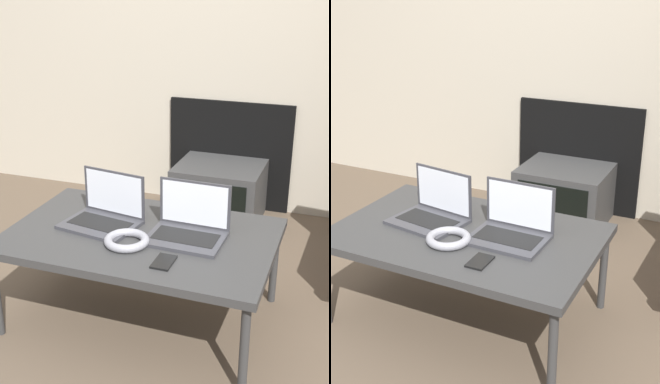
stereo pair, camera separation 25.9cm
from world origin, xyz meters
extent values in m
plane|color=brown|center=(0.00, 0.00, 0.00)|extent=(14.00, 14.00, 0.00)
cube|color=#B7AD99|center=(0.00, 1.88, 1.30)|extent=(7.00, 0.06, 2.60)
cube|color=black|center=(0.05, 1.84, 0.37)|extent=(0.84, 0.03, 0.74)
cube|color=#333333|center=(0.00, 0.38, 0.42)|extent=(1.18, 0.76, 0.04)
cylinder|color=#333333|center=(0.55, 0.04, 0.20)|extent=(0.04, 0.04, 0.40)
cylinder|color=#333333|center=(-0.55, 0.72, 0.20)|extent=(0.04, 0.04, 0.40)
cylinder|color=#333333|center=(0.55, 0.72, 0.20)|extent=(0.04, 0.04, 0.40)
cube|color=#38383D|center=(-0.20, 0.39, 0.44)|extent=(0.36, 0.30, 0.02)
cube|color=black|center=(-0.20, 0.39, 0.45)|extent=(0.30, 0.18, 0.00)
cube|color=#38383D|center=(-0.19, 0.51, 0.56)|extent=(0.32, 0.06, 0.21)
cube|color=white|center=(-0.19, 0.50, 0.56)|extent=(0.30, 0.05, 0.19)
cube|color=#38383D|center=(0.20, 0.39, 0.44)|extent=(0.33, 0.26, 0.02)
cube|color=black|center=(0.20, 0.39, 0.45)|extent=(0.28, 0.14, 0.00)
cube|color=#38383D|center=(0.21, 0.51, 0.56)|extent=(0.33, 0.01, 0.21)
cube|color=white|center=(0.21, 0.50, 0.56)|extent=(0.30, 0.01, 0.19)
torus|color=gray|center=(-0.02, 0.26, 0.45)|extent=(0.19, 0.19, 0.04)
cube|color=black|center=(0.19, 0.17, 0.44)|extent=(0.08, 0.12, 0.01)
cube|color=#383838|center=(0.05, 1.60, 0.19)|extent=(0.55, 0.47, 0.37)
cube|color=black|center=(0.05, 1.36, 0.19)|extent=(0.45, 0.01, 0.29)
camera|label=1|loc=(0.83, -1.59, 1.48)|focal=50.00mm
camera|label=2|loc=(1.07, -1.48, 1.48)|focal=50.00mm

